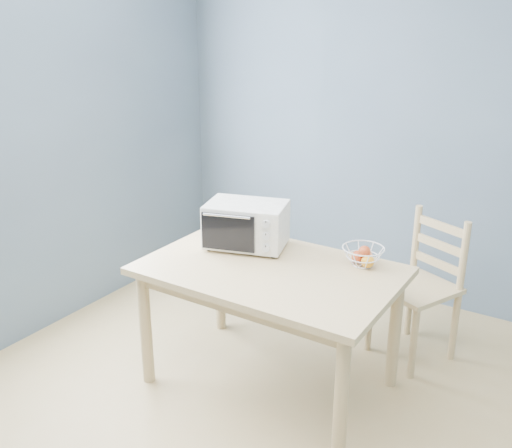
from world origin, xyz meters
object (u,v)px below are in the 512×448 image
Objects in this scene: toaster_oven at (243,224)px; fruit_basket at (364,255)px; dining_table at (270,284)px; dining_chair at (419,288)px.

toaster_oven is 2.03× the size of fruit_basket.
toaster_oven reaches higher than dining_table.
dining_table is 5.27× the size of fruit_basket.
dining_table is 0.43m from toaster_oven.
dining_chair is at bearing 16.72° from toaster_oven.
fruit_basket reaches higher than dining_table.
fruit_basket is 0.29× the size of dining_chair.
fruit_basket is at bearing -6.80° from toaster_oven.
fruit_basket is (0.72, 0.12, -0.08)m from toaster_oven.
dining_table is 0.55m from fruit_basket.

